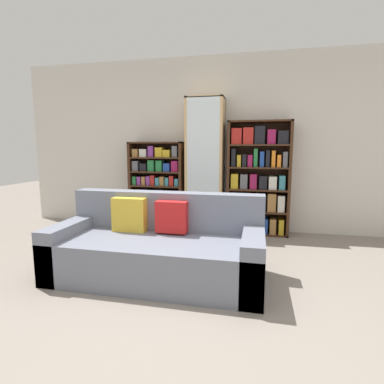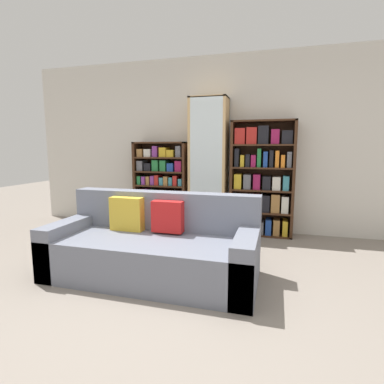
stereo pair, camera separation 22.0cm
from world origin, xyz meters
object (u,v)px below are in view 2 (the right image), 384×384
object	(u,v)px
couch	(154,248)
bookshelf_left	(162,186)
display_cabinet	(209,166)
bookshelf_right	(261,180)
wine_bottle	(229,229)

from	to	relation	value
couch	bookshelf_left	world-z (taller)	bookshelf_left
couch	display_cabinet	distance (m)	1.95
bookshelf_right	wine_bottle	size ratio (longest dim) A/B	4.21
couch	wine_bottle	xyz separation A→B (m)	(0.56, 1.35, -0.12)
couch	bookshelf_right	xyz separation A→B (m)	(0.96, 1.81, 0.53)
couch	bookshelf_right	size ratio (longest dim) A/B	1.23
couch	bookshelf_right	distance (m)	2.12
wine_bottle	couch	bearing A→B (deg)	-112.36
couch	wine_bottle	world-z (taller)	couch
couch	wine_bottle	size ratio (longest dim) A/B	5.16
couch	display_cabinet	xyz separation A→B (m)	(0.16, 1.80, 0.74)
bookshelf_right	display_cabinet	bearing A→B (deg)	-178.86
display_cabinet	wine_bottle	world-z (taller)	display_cabinet
couch	display_cabinet	size ratio (longest dim) A/B	1.01
bookshelf_left	wine_bottle	distance (m)	1.37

